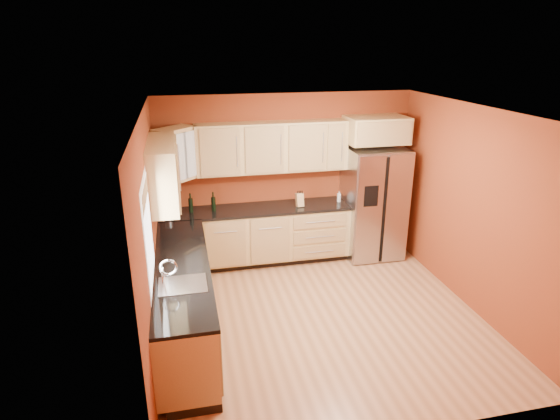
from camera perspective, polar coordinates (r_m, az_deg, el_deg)
name	(u,v)px	position (r m, az deg, el deg)	size (l,w,h in m)	color
floor	(320,316)	(6.20, 4.94, -12.70)	(4.00, 4.00, 0.00)	#9F643D
ceiling	(327,112)	(5.27, 5.80, 11.83)	(4.00, 4.00, 0.00)	silver
wall_back	(286,177)	(7.43, 0.71, 4.08)	(4.00, 0.04, 2.60)	maroon
wall_front	(398,311)	(3.94, 14.24, -11.85)	(4.00, 0.04, 2.60)	maroon
wall_left	(151,236)	(5.38, -15.48, -3.07)	(0.04, 4.00, 2.60)	maroon
wall_right	(473,210)	(6.47, 22.48, 0.06)	(0.04, 4.00, 2.60)	maroon
base_cabinets_back	(256,237)	(7.34, -2.98, -3.28)	(2.90, 0.60, 0.88)	tan
base_cabinets_left	(184,301)	(5.75, -11.65, -10.77)	(0.60, 2.80, 0.88)	tan
countertop_back	(255,209)	(7.16, -3.03, 0.07)	(2.90, 0.62, 0.04)	black
countertop_left	(182,266)	(5.53, -11.87, -6.65)	(0.62, 2.80, 0.04)	black
upper_cabinets_back	(272,147)	(7.10, -0.95, 7.68)	(2.30, 0.33, 0.75)	tan
upper_cabinets_left	(163,172)	(5.89, -14.07, 4.48)	(0.33, 1.35, 0.75)	tan
corner_upper_cabinet	(176,154)	(6.80, -12.56, 6.66)	(0.62, 0.33, 0.75)	tan
over_fridge_cabinet	(376,130)	(7.41, 11.65, 9.57)	(0.92, 0.60, 0.40)	tan
refrigerator	(373,203)	(7.63, 11.27, 0.88)	(0.90, 0.75, 1.78)	#B6B6BB
window	(148,232)	(4.82, -15.74, -2.60)	(0.03, 0.90, 1.00)	white
sink_faucet	(182,272)	(5.00, -11.89, -7.44)	(0.50, 0.42, 0.30)	white
canister_left	(168,207)	(7.08, -13.53, 0.31)	(0.12, 0.12, 0.20)	#B6B6BB
canister_right	(168,209)	(7.02, -13.53, 0.08)	(0.11, 0.11, 0.19)	#B6B6BB
wine_bottle_a	(191,203)	(7.06, -10.84, 0.86)	(0.07, 0.07, 0.29)	black
wine_bottle_b	(213,201)	(7.06, -8.12, 1.03)	(0.07, 0.07, 0.29)	black
knife_block	(300,200)	(7.20, 2.41, 1.25)	(0.11, 0.10, 0.21)	tan
soap_dispenser	(339,197)	(7.47, 7.20, 1.64)	(0.06, 0.06, 0.17)	silver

